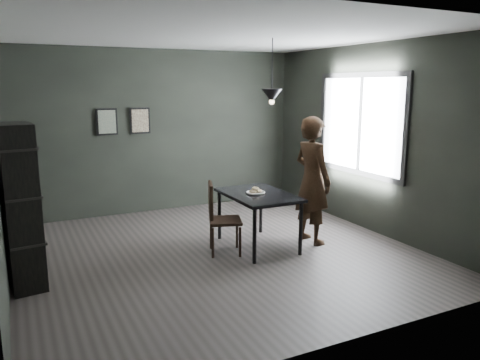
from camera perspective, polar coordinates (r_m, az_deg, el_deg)
name	(u,v)px	position (r m, az deg, el deg)	size (l,w,h in m)	color
ground	(218,253)	(6.30, -2.69, -8.87)	(5.00, 5.00, 0.00)	#322D2B
back_wall	(160,131)	(8.30, -9.74, 5.85)	(5.00, 0.10, 2.80)	black
ceiling	(216,34)	(5.94, -2.95, 17.37)	(5.00, 5.00, 0.02)	silver
window_assembly	(360,124)	(7.43, 14.43, 6.57)	(0.04, 1.96, 1.56)	white
cafe_table	(258,199)	(6.35, 2.22, -2.35)	(0.80, 1.20, 0.75)	black
white_plate	(256,193)	(6.34, 1.92, -1.59)	(0.23, 0.23, 0.01)	silver
donut_pile	(256,190)	(6.33, 1.92, -1.27)	(0.19, 0.14, 0.08)	beige
woman	(312,180)	(6.58, 8.81, -0.04)	(0.65, 0.43, 1.78)	black
wood_chair	(219,214)	(6.13, -2.62, -4.11)	(0.53, 0.53, 0.95)	black
shelf_unit	(20,207)	(5.56, -25.24, -3.03)	(0.34, 0.60, 1.80)	black
pendant_lamp	(272,96)	(6.38, 3.89, 10.22)	(0.28, 0.28, 0.86)	black
framed_print_left	(107,122)	(8.04, -15.92, 6.84)	(0.34, 0.04, 0.44)	black
framed_print_right	(140,121)	(8.16, -12.09, 7.08)	(0.34, 0.04, 0.44)	black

